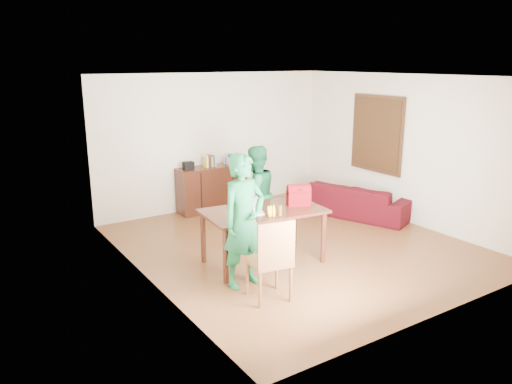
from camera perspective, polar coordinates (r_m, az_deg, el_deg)
room at (r=7.96m, az=4.25°, el=3.04°), size 5.20×5.70×2.90m
table at (r=7.31m, az=0.85°, el=-2.84°), size 1.83×1.15×0.82m
chair at (r=6.35m, az=1.53°, el=-9.53°), size 0.56×0.54×1.08m
person_near at (r=6.53m, az=-1.40°, el=-3.32°), size 0.70×0.50×1.79m
person_far at (r=8.11m, az=-0.10°, el=-0.34°), size 0.85×0.70×1.61m
laptop at (r=7.09m, az=-0.61°, el=-2.12°), size 0.43×0.36×0.25m
bananas at (r=6.94m, az=1.76°, el=-2.62°), size 0.18×0.11×0.06m
bottle at (r=7.00m, az=2.76°, el=-2.02°), size 0.07×0.07×0.17m
red_bag at (r=7.50m, az=4.89°, el=-0.58°), size 0.39×0.32×0.25m
sofa at (r=9.84m, az=11.22°, el=-0.89°), size 1.56×2.28×0.62m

